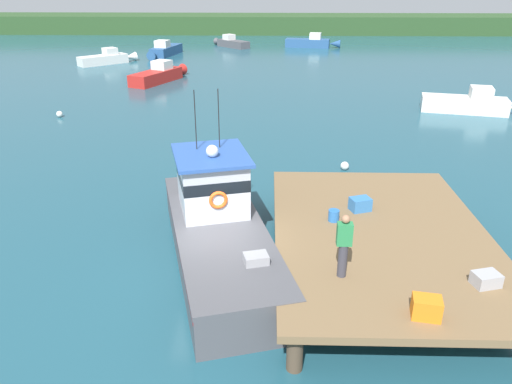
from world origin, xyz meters
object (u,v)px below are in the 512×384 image
at_px(moored_boat_far_right, 231,43).
at_px(mooring_buoy_channel_marker, 60,114).
at_px(crate_stack_near_edge, 426,308).
at_px(crate_single_far, 360,204).
at_px(moored_boat_outer_mooring, 472,104).
at_px(bait_bucket, 334,215).
at_px(moored_boat_near_channel, 159,75).
at_px(crate_single_by_cleat, 486,279).
at_px(main_fishing_boat, 217,223).
at_px(mooring_buoy_spare_mooring, 345,166).
at_px(moored_boat_far_left, 311,42).
at_px(moored_boat_mid_harbor, 165,50).
at_px(deckhand_by_the_boat, 344,245).
at_px(moored_boat_off_the_point, 107,58).

distance_m(moored_boat_far_right, mooring_buoy_channel_marker, 31.73).
distance_m(crate_stack_near_edge, crate_single_far, 5.17).
bearing_deg(crate_single_far, moored_boat_outer_mooring, 59.73).
bearing_deg(crate_single_far, bait_bucket, -140.51).
distance_m(moored_boat_near_channel, mooring_buoy_channel_marker, 11.31).
height_order(crate_single_by_cleat, moored_boat_outer_mooring, moored_boat_outer_mooring).
xyz_separation_m(crate_stack_near_edge, crate_single_far, (-0.54, 5.14, -0.03)).
height_order(main_fishing_boat, mooring_buoy_spare_mooring, main_fishing_boat).
bearing_deg(main_fishing_boat, bait_bucket, -1.90).
bearing_deg(mooring_buoy_spare_mooring, bait_bucket, -100.93).
height_order(crate_single_far, moored_boat_far_left, crate_single_far).
height_order(crate_stack_near_edge, mooring_buoy_channel_marker, crate_stack_near_edge).
bearing_deg(mooring_buoy_channel_marker, crate_single_far, -43.85).
xyz_separation_m(moored_boat_mid_harbor, mooring_buoy_channel_marker, (-1.62, -23.88, -0.37)).
xyz_separation_m(crate_stack_near_edge, moored_boat_near_channel, (-12.02, 30.49, -0.89)).
height_order(moored_boat_near_channel, moored_boat_far_left, moored_boat_far_left).
height_order(deckhand_by_the_boat, moored_boat_far_left, deckhand_by_the_boat).
bearing_deg(mooring_buoy_spare_mooring, main_fishing_boat, -124.37).
relative_size(moored_boat_far_right, moored_boat_near_channel, 0.76).
distance_m(main_fishing_boat, bait_bucket, 3.49).
distance_m(crate_stack_near_edge, bait_bucket, 4.64).
distance_m(moored_boat_mid_harbor, moored_boat_far_left, 17.08).
height_order(main_fishing_boat, moored_boat_mid_harbor, main_fishing_boat).
xyz_separation_m(bait_bucket, mooring_buoy_channel_marker, (-14.41, 15.43, -1.19)).
bearing_deg(crate_single_far, moored_boat_mid_harbor, 109.53).
bearing_deg(main_fishing_boat, moored_boat_off_the_point, 111.99).
bearing_deg(moored_boat_far_left, moored_boat_outer_mooring, -75.22).
relative_size(bait_bucket, moored_boat_far_right, 0.07).
xyz_separation_m(main_fishing_boat, moored_boat_far_left, (6.34, 46.03, -0.46)).
xyz_separation_m(moored_boat_outer_mooring, mooring_buoy_channel_marker, (-24.91, -1.77, -0.36)).
bearing_deg(moored_boat_near_channel, crate_single_by_cleat, -64.84).
relative_size(moored_boat_mid_harbor, mooring_buoy_spare_mooring, 17.57).
relative_size(mooring_buoy_channel_marker, mooring_buoy_spare_mooring, 1.00).
relative_size(moored_boat_off_the_point, mooring_buoy_channel_marker, 13.48).
height_order(moored_boat_far_right, mooring_buoy_spare_mooring, moored_boat_far_right).
relative_size(crate_stack_near_edge, moored_boat_off_the_point, 0.12).
height_order(bait_bucket, moored_boat_far_right, bait_bucket).
bearing_deg(moored_boat_mid_harbor, mooring_buoy_channel_marker, -93.87).
bearing_deg(moored_boat_far_left, moored_boat_far_right, -179.95).
bearing_deg(moored_boat_off_the_point, deckhand_by_the_boat, -65.27).
relative_size(moored_boat_far_left, mooring_buoy_spare_mooring, 17.45).
distance_m(main_fishing_boat, moored_boat_far_left, 46.46).
xyz_separation_m(moored_boat_off_the_point, moored_boat_far_left, (20.12, 11.89, 0.05)).
distance_m(main_fishing_boat, crate_single_far, 4.42).
relative_size(crate_single_by_cleat, moored_boat_off_the_point, 0.12).
relative_size(deckhand_by_the_boat, moored_boat_near_channel, 0.27).
bearing_deg(crate_stack_near_edge, bait_bucket, 107.95).
bearing_deg(deckhand_by_the_boat, moored_boat_off_the_point, 114.73).
bearing_deg(moored_boat_off_the_point, mooring_buoy_channel_marker, -81.40).
distance_m(moored_boat_far_right, moored_boat_off_the_point, 16.10).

